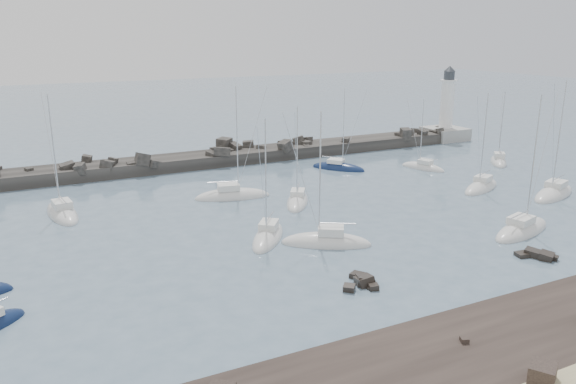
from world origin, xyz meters
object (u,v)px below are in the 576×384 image
object	(u,v)px
sailboat_7	(522,231)
sailboat_6	(297,202)
sailboat_3	(62,214)
sailboat_4	(232,197)
sailboat_10	(423,168)
sailboat_8	(338,168)
sailboat_11	(554,194)
sailboat_13	(268,238)
sailboat_5	(326,243)
sailboat_12	(498,162)
sailboat_9	(481,188)
lighthouse	(446,124)

from	to	relation	value
sailboat_7	sailboat_6	bearing A→B (deg)	129.60
sailboat_3	sailboat_6	distance (m)	27.14
sailboat_3	sailboat_4	xyz separation A→B (m)	(19.75, -2.10, -0.00)
sailboat_7	sailboat_10	world-z (taller)	sailboat_7
sailboat_4	sailboat_8	distance (m)	21.09
sailboat_4	sailboat_11	distance (m)	40.72
sailboat_10	sailboat_13	size ratio (longest dim) A/B	0.85
sailboat_5	sailboat_12	world-z (taller)	sailboat_5
sailboat_5	sailboat_11	xyz separation A→B (m)	(34.42, 1.87, -0.01)
sailboat_5	sailboat_9	xyz separation A→B (m)	(28.48, 8.29, -0.01)
sailboat_5	sailboat_10	size ratio (longest dim) A/B	1.25
sailboat_12	sailboat_13	size ratio (longest dim) A/B	0.92
sailboat_7	sailboat_4	bearing A→B (deg)	131.70
sailboat_12	sailboat_13	world-z (taller)	sailboat_13
sailboat_3	sailboat_10	bearing A→B (deg)	-0.57
lighthouse	sailboat_6	bearing A→B (deg)	-151.34
sailboat_5	sailboat_9	bearing A→B (deg)	16.23
lighthouse	sailboat_6	size ratio (longest dim) A/B	1.14
sailboat_3	sailboat_8	xyz separation A→B (m)	(39.59, 5.05, -0.03)
sailboat_9	sailboat_10	size ratio (longest dim) A/B	1.21
sailboat_5	sailboat_7	distance (m)	20.80
lighthouse	sailboat_10	bearing A→B (deg)	-138.47
sailboat_11	sailboat_13	bearing A→B (deg)	176.98
sailboat_8	sailboat_9	world-z (taller)	sailboat_9
sailboat_5	sailboat_6	world-z (taller)	sailboat_5
sailboat_9	sailboat_13	xyz separation A→B (m)	(-32.97, -4.36, 0.00)
sailboat_4	sailboat_5	bearing A→B (deg)	-82.64
sailboat_8	sailboat_10	size ratio (longest dim) A/B	1.15
sailboat_6	sailboat_7	xyz separation A→B (m)	(16.13, -19.49, 0.01)
sailboat_4	sailboat_12	bearing A→B (deg)	-1.00
sailboat_3	sailboat_4	distance (m)	19.86
sailboat_3	sailboat_5	bearing A→B (deg)	-43.69
sailboat_5	sailboat_11	bearing A→B (deg)	3.12
sailboat_9	sailboat_13	distance (m)	33.25
sailboat_13	sailboat_10	bearing A→B (deg)	26.63
sailboat_4	sailboat_8	xyz separation A→B (m)	(19.84, 7.14, -0.02)
sailboat_5	sailboat_10	distance (m)	35.62
sailboat_6	sailboat_7	world-z (taller)	sailboat_7
sailboat_4	sailboat_6	bearing A→B (deg)	-41.99
sailboat_8	sailboat_12	bearing A→B (deg)	-17.76
sailboat_10	sailboat_11	world-z (taller)	sailboat_11
lighthouse	sailboat_9	bearing A→B (deg)	-123.88
sailboat_11	lighthouse	bearing A→B (deg)	68.87
sailboat_11	sailboat_7	bearing A→B (deg)	-151.50
sailboat_7	sailboat_11	world-z (taller)	sailboat_11
sailboat_4	sailboat_6	distance (m)	8.43
sailboat_10	sailboat_13	bearing A→B (deg)	-153.37
sailboat_9	sailboat_12	xyz separation A→B (m)	(13.62, 10.06, 0.01)
lighthouse	sailboat_8	distance (m)	33.16
sailboat_3	sailboat_6	size ratio (longest dim) A/B	1.15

